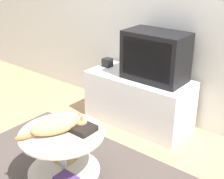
% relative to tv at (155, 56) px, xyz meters
% --- Properties ---
extents(ground_plane, '(12.00, 12.00, 0.00)m').
position_rel_tv_xyz_m(ground_plane, '(-0.11, -1.21, -0.82)').
color(ground_plane, tan).
extents(wall_back, '(8.00, 0.05, 2.60)m').
position_rel_tv_xyz_m(wall_back, '(-0.11, 0.31, 0.48)').
color(wall_back, silver).
rests_on(wall_back, ground_plane).
extents(rug, '(2.09, 1.37, 0.02)m').
position_rel_tv_xyz_m(rug, '(-0.11, -1.21, -0.81)').
color(rug, '#4C423D').
rests_on(rug, ground_plane).
extents(tv_stand, '(1.17, 0.51, 0.56)m').
position_rel_tv_xyz_m(tv_stand, '(-0.17, -0.03, -0.54)').
color(tv_stand, white).
rests_on(tv_stand, ground_plane).
extents(tv, '(0.64, 0.38, 0.51)m').
position_rel_tv_xyz_m(tv, '(0.00, 0.00, 0.00)').
color(tv, black).
rests_on(tv, tv_stand).
extents(speaker, '(0.10, 0.10, 0.10)m').
position_rel_tv_xyz_m(speaker, '(-0.65, 0.01, -0.20)').
color(speaker, black).
rests_on(speaker, tv_stand).
extents(coffee_table, '(0.67, 0.67, 0.47)m').
position_rel_tv_xyz_m(coffee_table, '(-0.05, -1.27, -0.50)').
color(coffee_table, '#B2B2B7').
rests_on(coffee_table, rug).
extents(dvd_box, '(0.24, 0.17, 0.04)m').
position_rel_tv_xyz_m(dvd_box, '(0.03, -1.14, -0.30)').
color(dvd_box, black).
rests_on(dvd_box, coffee_table).
extents(cat, '(0.30, 0.53, 0.13)m').
position_rel_tv_xyz_m(cat, '(-0.08, -1.28, -0.26)').
color(cat, tan).
rests_on(cat, coffee_table).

